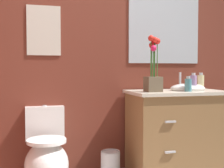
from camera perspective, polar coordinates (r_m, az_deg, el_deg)
wall_back at (r=3.14m, az=2.99°, el=6.74°), size 4.24×0.05×2.50m
toilet at (r=2.79m, az=-12.41°, el=-13.67°), size 0.38×0.59×0.69m
vanity_cabinet at (r=3.05m, az=12.23°, el=-8.77°), size 0.94×0.56×1.00m
flower_vase at (r=2.80m, az=7.88°, el=2.22°), size 0.14×0.14×0.52m
soap_bottle at (r=3.00m, az=15.26°, el=0.24°), size 0.07×0.07×0.17m
lotion_bottle at (r=3.18m, az=16.57°, el=0.36°), size 0.07×0.07×0.18m
hand_wash_bottle at (r=2.91m, az=14.32°, el=-0.13°), size 0.07×0.07×0.14m
trash_bin at (r=2.89m, az=-0.30°, el=-15.23°), size 0.18×0.18×0.27m
wall_poster at (r=2.97m, az=-12.89°, el=9.92°), size 0.32×0.01×0.47m
wall_mirror at (r=3.28m, az=9.95°, el=10.04°), size 0.80×0.01×0.70m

